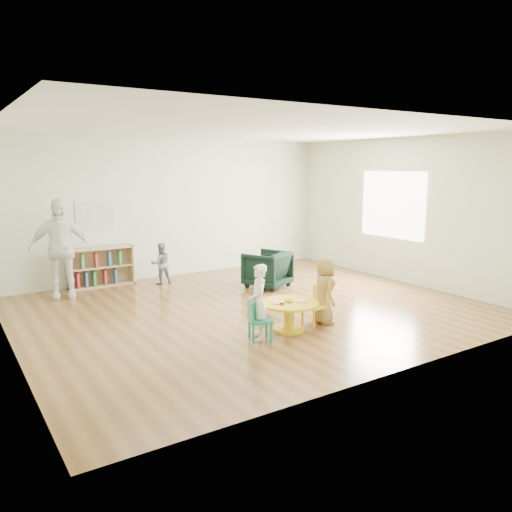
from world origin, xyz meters
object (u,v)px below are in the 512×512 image
at_px(armchair, 267,269).
at_px(adult_caretaker, 60,249).
at_px(kid_chair_right, 316,304).
at_px(toddler, 161,264).
at_px(kid_chair_left, 257,319).
at_px(child_right, 324,290).
at_px(bookshelf, 100,267).
at_px(activity_table, 289,311).
at_px(child_left, 259,302).

distance_m(armchair, adult_caretaker, 3.70).
relative_size(kid_chair_right, toddler, 0.68).
xyz_separation_m(kid_chair_left, child_right, (1.22, 0.10, 0.20)).
distance_m(kid_chair_right, toddler, 3.68).
bearing_deg(child_right, bookshelf, 47.07).
distance_m(activity_table, adult_caretaker, 4.26).
bearing_deg(armchair, child_right, 53.18).
bearing_deg(armchair, activity_table, 39.29).
relative_size(armchair, child_left, 0.75).
bearing_deg(armchair, adult_caretaker, -44.39).
distance_m(kid_chair_left, kid_chair_right, 1.10).
distance_m(child_left, child_right, 1.17).
bearing_deg(child_left, kid_chair_left, -26.47).
height_order(armchair, toddler, toddler).
bearing_deg(activity_table, bookshelf, 109.82).
relative_size(bookshelf, armchair, 1.60).
relative_size(toddler, adult_caretaker, 0.47).
xyz_separation_m(toddler, adult_caretaker, (-1.83, -0.01, 0.46)).
relative_size(kid_chair_left, child_right, 0.56).
relative_size(activity_table, child_right, 0.83).
bearing_deg(child_left, kid_chair_right, 116.67).
relative_size(kid_chair_left, armchair, 0.73).
bearing_deg(toddler, kid_chair_right, 111.23).
height_order(kid_chair_left, adult_caretaker, adult_caretaker).
xyz_separation_m(bookshelf, adult_caretaker, (-0.79, -0.48, 0.50)).
distance_m(child_left, toddler, 3.63).
xyz_separation_m(kid_chair_left, toddler, (0.17, 3.67, 0.11)).
bearing_deg(child_left, activity_table, 118.83).
bearing_deg(toddler, child_right, 113.11).
bearing_deg(child_left, bookshelf, -144.46).
bearing_deg(adult_caretaker, activity_table, -45.65).
distance_m(activity_table, kid_chair_left, 0.61).
bearing_deg(activity_table, child_right, -0.30).
xyz_separation_m(activity_table, adult_caretaker, (-2.25, 3.57, 0.58)).
bearing_deg(toddler, child_left, 94.84).
bearing_deg(child_right, kid_chair_left, 114.39).
relative_size(bookshelf, child_left, 1.19).
bearing_deg(activity_table, child_left, -174.14).
xyz_separation_m(armchair, adult_caretaker, (-3.42, 1.31, 0.52)).
bearing_deg(adult_caretaker, kid_chair_right, -40.21).
distance_m(kid_chair_left, toddler, 3.68).
height_order(activity_table, bookshelf, bookshelf).
distance_m(child_right, toddler, 3.73).
relative_size(kid_chair_left, toddler, 0.68).
height_order(activity_table, kid_chair_right, kid_chair_right).
relative_size(kid_chair_right, armchair, 0.73).
height_order(bookshelf, armchair, bookshelf).
distance_m(kid_chair_right, armchair, 2.34).
xyz_separation_m(kid_chair_left, bookshelf, (-0.86, 4.15, 0.07)).
bearing_deg(toddler, adult_caretaker, 6.93).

